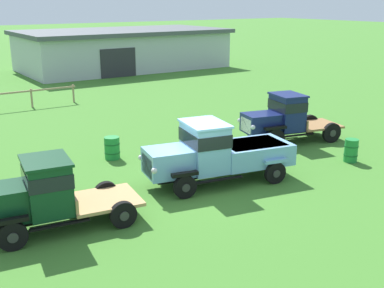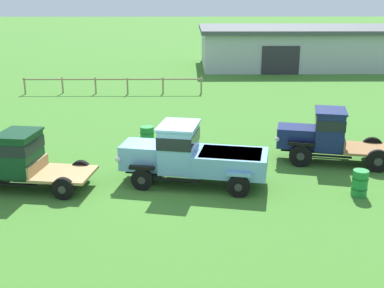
# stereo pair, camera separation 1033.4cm
# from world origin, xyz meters

# --- Properties ---
(ground_plane) EXTENTS (240.00, 240.00, 0.00)m
(ground_plane) POSITION_xyz_m (0.00, 0.00, 0.00)
(ground_plane) COLOR #3D7528
(farm_shed) EXTENTS (18.93, 10.04, 3.63)m
(farm_shed) POSITION_xyz_m (11.36, 28.95, 1.83)
(farm_shed) COLOR #B2B7BC
(farm_shed) RESTS_ON ground
(paddock_fence) EXTENTS (12.40, 0.58, 1.14)m
(paddock_fence) POSITION_xyz_m (-4.45, 16.35, 0.80)
(paddock_fence) COLOR #997F60
(paddock_fence) RESTS_ON ground
(vintage_truck_foreground_near) EXTENTS (4.96, 2.46, 2.08)m
(vintage_truck_foreground_near) POSITION_xyz_m (-5.51, -0.22, 1.09)
(vintage_truck_foreground_near) COLOR black
(vintage_truck_foreground_near) RESTS_ON ground
(vintage_truck_second_in_line) EXTENTS (5.65, 2.95, 2.25)m
(vintage_truck_second_in_line) POSITION_xyz_m (0.84, 0.07, 1.11)
(vintage_truck_second_in_line) COLOR black
(vintage_truck_second_in_line) RESTS_ON ground
(vintage_truck_midrow_center) EXTENTS (4.99, 2.74, 2.23)m
(vintage_truck_midrow_center) POSITION_xyz_m (6.38, 2.41, 1.16)
(vintage_truck_midrow_center) COLOR black
(vintage_truck_midrow_center) RESTS_ON ground
(oil_drum_beside_row) EXTENTS (0.65, 0.65, 0.92)m
(oil_drum_beside_row) POSITION_xyz_m (-1.13, 4.55, 0.46)
(oil_drum_beside_row) COLOR #1E7F33
(oil_drum_beside_row) RESTS_ON ground
(oil_drum_near_fence) EXTENTS (0.56, 0.56, 0.94)m
(oil_drum_near_fence) POSITION_xyz_m (6.71, -1.16, 0.47)
(oil_drum_near_fence) COLOR #1E7F33
(oil_drum_near_fence) RESTS_ON ground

